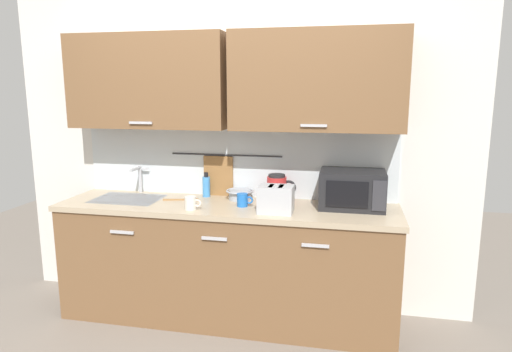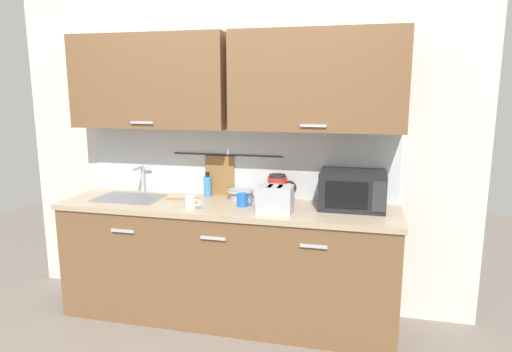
{
  "view_description": "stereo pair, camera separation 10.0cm",
  "coord_description": "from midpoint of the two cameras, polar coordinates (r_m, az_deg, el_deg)",
  "views": [
    {
      "loc": [
        0.88,
        -2.82,
        1.74
      ],
      "look_at": [
        0.22,
        0.33,
        1.12
      ],
      "focal_mm": 31.5,
      "sensor_mm": 36.0,
      "label": 1
    },
    {
      "loc": [
        0.98,
        -2.8,
        1.74
      ],
      "look_at": [
        0.22,
        0.33,
        1.12
      ],
      "focal_mm": 31.5,
      "sensor_mm": 36.0,
      "label": 2
    }
  ],
  "objects": [
    {
      "name": "ground",
      "position": [
        3.43,
        -4.27,
        -19.59
      ],
      "size": [
        8.0,
        8.0,
        0.0
      ],
      "primitive_type": "plane",
      "color": "slate"
    },
    {
      "name": "counter_unit",
      "position": [
        3.49,
        -3.02,
        -10.68
      ],
      "size": [
        2.53,
        0.64,
        0.9
      ],
      "color": "brown",
      "rests_on": "ground"
    },
    {
      "name": "back_wall_assembly",
      "position": [
        3.47,
        -1.93,
        7.31
      ],
      "size": [
        3.7,
        0.41,
        2.5
      ],
      "color": "silver",
      "rests_on": "ground"
    },
    {
      "name": "sink_faucet",
      "position": [
        3.82,
        -13.61,
        0.1
      ],
      "size": [
        0.09,
        0.17,
        0.22
      ],
      "color": "#B2B5BA",
      "rests_on": "counter_unit"
    },
    {
      "name": "microwave",
      "position": [
        3.29,
        13.02,
        -1.74
      ],
      "size": [
        0.46,
        0.35,
        0.27
      ],
      "color": "black",
      "rests_on": "counter_unit"
    },
    {
      "name": "electric_kettle",
      "position": [
        3.43,
        3.63,
        -1.57
      ],
      "size": [
        0.23,
        0.16,
        0.21
      ],
      "color": "black",
      "rests_on": "counter_unit"
    },
    {
      "name": "dish_soap_bottle",
      "position": [
        3.6,
        -5.38,
        -1.23
      ],
      "size": [
        0.06,
        0.06,
        0.2
      ],
      "color": "#3F8CD8",
      "rests_on": "counter_unit"
    },
    {
      "name": "mug_near_sink",
      "position": [
        3.24,
        -7.42,
        -3.36
      ],
      "size": [
        0.12,
        0.08,
        0.09
      ],
      "color": "silver",
      "rests_on": "counter_unit"
    },
    {
      "name": "mixing_bowl",
      "position": [
        3.49,
        -1.15,
        -2.28
      ],
      "size": [
        0.21,
        0.21,
        0.08
      ],
      "color": "#A5ADB7",
      "rests_on": "counter_unit"
    },
    {
      "name": "toaster",
      "position": [
        3.11,
        3.35,
        -2.97
      ],
      "size": [
        0.26,
        0.17,
        0.19
      ],
      "color": "#B7BABF",
      "rests_on": "counter_unit"
    },
    {
      "name": "mug_by_kettle",
      "position": [
        3.29,
        -0.83,
        -3.05
      ],
      "size": [
        0.12,
        0.08,
        0.09
      ],
      "color": "blue",
      "rests_on": "counter_unit"
    },
    {
      "name": "wooden_spoon",
      "position": [
        3.53,
        -8.03,
        -2.89
      ],
      "size": [
        0.27,
        0.1,
        0.01
      ],
      "color": "#9E7042",
      "rests_on": "counter_unit"
    }
  ]
}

